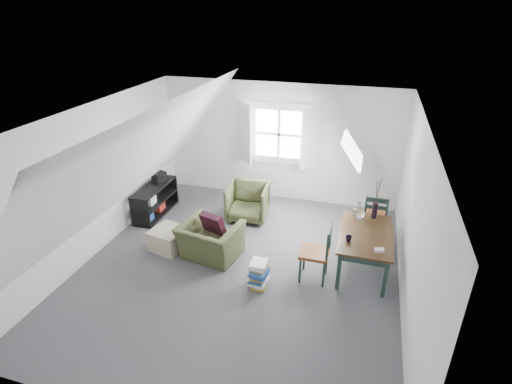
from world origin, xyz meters
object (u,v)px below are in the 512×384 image
(armchair_near, at_px, (211,256))
(armchair_far, at_px, (248,218))
(dining_chair_far, at_px, (375,216))
(magazine_stack, at_px, (259,274))
(media_shelf, at_px, (154,202))
(dining_table, at_px, (365,238))
(dining_chair_near, at_px, (317,252))
(ottoman, at_px, (169,239))

(armchair_near, xyz_separation_m, armchair_far, (0.21, 1.44, 0.00))
(dining_chair_far, distance_m, magazine_stack, 2.46)
(media_shelf, bearing_deg, magazine_stack, -30.78)
(media_shelf, height_order, magazine_stack, media_shelf)
(armchair_far, height_order, dining_table, dining_table)
(dining_chair_far, height_order, media_shelf, dining_chair_far)
(dining_chair_far, height_order, dining_chair_near, dining_chair_near)
(ottoman, height_order, dining_chair_near, dining_chair_near)
(dining_table, height_order, dining_chair_far, dining_chair_far)
(armchair_far, distance_m, media_shelf, 1.91)
(armchair_far, distance_m, ottoman, 1.75)
(dining_table, distance_m, dining_chair_far, 0.97)
(armchair_far, bearing_deg, magazine_stack, -73.21)
(armchair_near, relative_size, magazine_stack, 2.29)
(magazine_stack, bearing_deg, ottoman, 162.86)
(dining_chair_far, distance_m, dining_chair_near, 1.62)
(dining_table, bearing_deg, magazine_stack, -146.50)
(armchair_near, distance_m, magazine_stack, 1.15)
(dining_chair_near, height_order, media_shelf, dining_chair_near)
(ottoman, xyz_separation_m, magazine_stack, (1.80, -0.55, 0.03))
(dining_chair_far, distance_m, media_shelf, 4.27)
(dining_table, distance_m, magazine_stack, 1.77)
(dining_table, distance_m, media_shelf, 4.20)
(media_shelf, bearing_deg, dining_table, -9.66)
(armchair_near, height_order, dining_chair_far, dining_chair_far)
(magazine_stack, bearing_deg, armchair_far, 111.77)
(dining_chair_far, bearing_deg, media_shelf, -3.76)
(armchair_near, relative_size, dining_chair_near, 1.01)
(dining_chair_near, relative_size, media_shelf, 0.79)
(dining_table, xyz_separation_m, dining_chair_far, (0.13, 0.96, -0.10))
(armchair_near, height_order, dining_chair_near, dining_chair_near)
(dining_table, relative_size, dining_chair_near, 1.43)
(ottoman, distance_m, media_shelf, 1.33)
(magazine_stack, bearing_deg, dining_chair_far, 48.29)
(dining_chair_far, xyz_separation_m, dining_chair_near, (-0.82, -1.40, 0.01))
(armchair_far, xyz_separation_m, dining_chair_far, (2.41, -0.15, 0.48))
(dining_chair_near, distance_m, magazine_stack, 0.95)
(armchair_near, height_order, dining_table, dining_table)
(media_shelf, bearing_deg, dining_chair_far, 3.40)
(armchair_near, relative_size, dining_chair_far, 1.02)
(ottoman, distance_m, dining_chair_far, 3.66)
(media_shelf, bearing_deg, armchair_near, -32.55)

